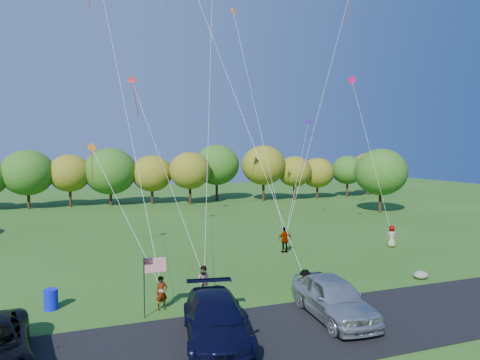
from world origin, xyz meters
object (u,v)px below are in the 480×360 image
object	(u,v)px
minivan_navy	(216,320)
trash_barrel	(51,299)
minivan_silver	(333,297)
flyer_e	(392,236)
flyer_a	(162,293)
flyer_b	(204,282)
flyer_d	(285,240)
flyer_c	(305,285)

from	to	relation	value
minivan_navy	trash_barrel	distance (m)	8.56
minivan_silver	flyer_e	bearing A→B (deg)	45.49
flyer_e	minivan_navy	bearing A→B (deg)	52.59
trash_barrel	minivan_navy	bearing A→B (deg)	-43.05
flyer_a	flyer_b	distance (m)	2.48
minivan_navy	flyer_e	bearing A→B (deg)	42.59
minivan_silver	flyer_a	size ratio (longest dim) A/B	3.38
minivan_navy	minivan_silver	world-z (taller)	minivan_silver
flyer_d	minivan_silver	bearing A→B (deg)	76.76
flyer_a	trash_barrel	bearing A→B (deg)	145.64
flyer_e	trash_barrel	bearing A→B (deg)	32.28
flyer_a	trash_barrel	distance (m)	5.15
flyer_a	flyer_e	world-z (taller)	flyer_e
minivan_navy	flyer_c	world-z (taller)	minivan_navy
flyer_a	flyer_b	bearing A→B (deg)	8.27
flyer_c	flyer_d	xyz separation A→B (m)	(3.23, 9.06, 0.17)
flyer_a	minivan_silver	bearing A→B (deg)	-42.18
flyer_c	minivan_navy	bearing A→B (deg)	24.79
minivan_silver	flyer_c	xyz separation A→B (m)	(-0.03, 2.51, -0.20)
minivan_silver	flyer_d	distance (m)	12.01
minivan_silver	trash_barrel	xyz separation A→B (m)	(-11.73, 5.34, -0.49)
flyer_c	trash_barrel	world-z (taller)	flyer_c
flyer_a	flyer_b	world-z (taller)	flyer_b
minivan_silver	flyer_a	distance (m)	7.78
flyer_b	flyer_c	world-z (taller)	flyer_b
minivan_navy	flyer_e	world-z (taller)	minivan_navy
minivan_navy	flyer_c	xyz separation A→B (m)	(5.45, 3.00, -0.13)
minivan_silver	flyer_c	size ratio (longest dim) A/B	3.47
minivan_navy	minivan_silver	bearing A→B (deg)	15.06
flyer_c	minivan_silver	bearing A→B (deg)	86.70
flyer_b	flyer_c	bearing A→B (deg)	3.26
flyer_a	trash_barrel	world-z (taller)	flyer_a
flyer_c	flyer_e	world-z (taller)	flyer_e
trash_barrel	flyer_e	bearing A→B (deg)	12.33
flyer_c	flyer_d	world-z (taller)	flyer_d
minivan_silver	flyer_b	bearing A→B (deg)	138.71
flyer_c	flyer_d	distance (m)	9.62
minivan_silver	trash_barrel	distance (m)	12.90
flyer_a	flyer_c	xyz separation A→B (m)	(6.86, -1.09, -0.02)
flyer_c	trash_barrel	distance (m)	12.04
flyer_c	flyer_a	bearing A→B (deg)	-13.09
flyer_a	flyer_d	distance (m)	12.86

